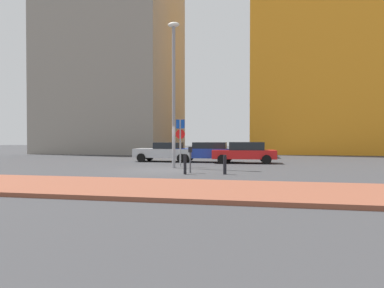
# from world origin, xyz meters

# --- Properties ---
(ground_plane) EXTENTS (120.00, 120.00, 0.00)m
(ground_plane) POSITION_xyz_m (0.00, 0.00, 0.00)
(ground_plane) COLOR #38383A
(sidewalk_brick) EXTENTS (40.00, 4.24, 0.14)m
(sidewalk_brick) POSITION_xyz_m (0.00, -6.91, 0.07)
(sidewalk_brick) COLOR brown
(sidewalk_brick) RESTS_ON ground
(parked_car_silver) EXTENTS (4.57, 2.14, 1.45)m
(parked_car_silver) POSITION_xyz_m (-1.69, 6.58, 0.75)
(parked_car_silver) COLOR #B7BABF
(parked_car_silver) RESTS_ON ground
(parked_car_blue) EXTENTS (4.42, 1.97, 1.47)m
(parked_car_blue) POSITION_xyz_m (1.55, 6.59, 0.79)
(parked_car_blue) COLOR #1E389E
(parked_car_blue) RESTS_ON ground
(parked_car_red) EXTENTS (4.56, 2.26, 1.50)m
(parked_car_red) POSITION_xyz_m (4.25, 6.13, 0.79)
(parked_car_red) COLOR red
(parked_car_red) RESTS_ON ground
(parking_sign_post) EXTENTS (0.60, 0.10, 2.95)m
(parking_sign_post) POSITION_xyz_m (0.44, 2.35, 1.86)
(parking_sign_post) COLOR gray
(parking_sign_post) RESTS_ON ground
(parking_meter) EXTENTS (0.18, 0.14, 1.33)m
(parking_meter) POSITION_xyz_m (1.78, -1.23, 0.87)
(parking_meter) COLOR #4C4C51
(parking_meter) RESTS_ON ground
(street_lamp) EXTENTS (0.70, 0.36, 8.62)m
(street_lamp) POSITION_xyz_m (0.25, 1.42, 4.96)
(street_lamp) COLOR gray
(street_lamp) RESTS_ON ground
(traffic_bollard_near) EXTENTS (0.14, 0.14, 0.98)m
(traffic_bollard_near) POSITION_xyz_m (1.64, -1.86, 0.49)
(traffic_bollard_near) COLOR black
(traffic_bollard_near) RESTS_ON ground
(traffic_bollard_mid) EXTENTS (0.16, 0.16, 0.95)m
(traffic_bollard_mid) POSITION_xyz_m (3.56, -1.50, 0.47)
(traffic_bollard_mid) COLOR black
(traffic_bollard_mid) RESTS_ON ground
(building_colorful_midrise) EXTENTS (18.17, 14.27, 27.36)m
(building_colorful_midrise) POSITION_xyz_m (13.47, 25.61, 13.68)
(building_colorful_midrise) COLOR orange
(building_colorful_midrise) RESTS_ON ground
(building_under_construction) EXTENTS (14.58, 15.55, 22.32)m
(building_under_construction) POSITION_xyz_m (-12.60, 22.68, 11.16)
(building_under_construction) COLOR gray
(building_under_construction) RESTS_ON ground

